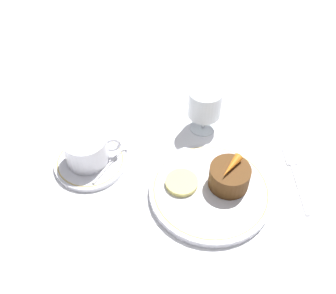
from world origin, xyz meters
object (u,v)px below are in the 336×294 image
coffee_cup (87,149)px  wine_glass (205,105)px  dessert_cake (229,177)px  dinner_plate (210,191)px  fork (294,170)px

coffee_cup → wine_glass: 0.26m
coffee_cup → wine_glass: (0.26, 0.05, 0.03)m
wine_glass → dessert_cake: bearing=-89.0°
dinner_plate → wine_glass: wine_glass is taller
dinner_plate → dessert_cake: dessert_cake is taller
coffee_cup → fork: bearing=-14.9°
wine_glass → fork: (0.15, -0.16, -0.07)m
coffee_cup → wine_glass: bearing=11.2°
wine_glass → fork: 0.23m
dinner_plate → fork: 0.18m
wine_glass → dessert_cake: (0.00, -0.17, -0.03)m
wine_glass → coffee_cup: bearing=-168.8°
fork → dessert_cake: size_ratio=2.21×
wine_glass → dessert_cake: wine_glass is taller
coffee_cup → wine_glass: size_ratio=1.08×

